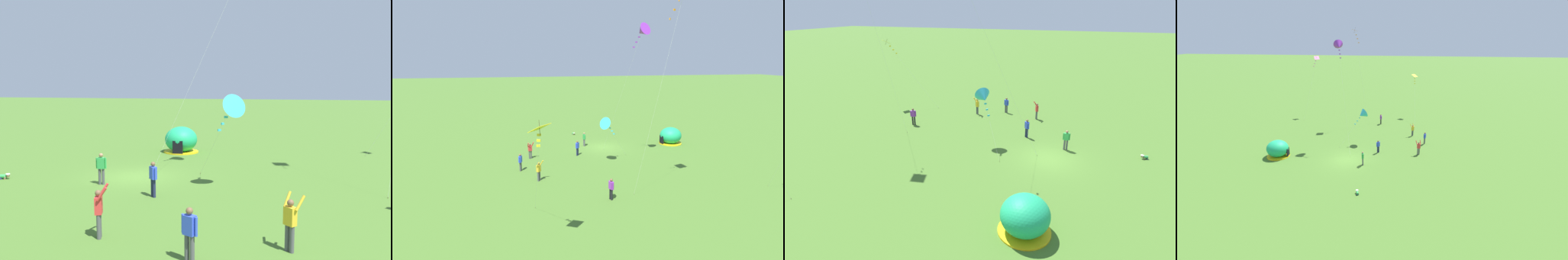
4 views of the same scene
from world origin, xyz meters
The scene contains 14 objects.
ground_plane centered at (0.00, 0.00, 0.00)m, with size 300.00×300.00×0.00m, color #477028.
popup_tent centered at (-8.86, 0.02, 1.00)m, with size 2.81×2.81×2.10m.
toddler_crawling centered at (2.54, -7.00, 0.18)m, with size 0.35×0.55×0.32m.
person_with_toddler centered at (9.83, 6.13, 0.96)m, with size 0.36×0.55×1.72m.
person_near_tent centered at (3.64, 2.53, 0.96)m, with size 0.43×0.46×1.72m.
person_flying_kite centered at (8.82, 2.57, 1.00)m, with size 0.71×0.62×1.89m.
person_arms_raised centered at (8.22, 9.01, 1.00)m, with size 0.69×0.71×1.89m.
person_center_field centered at (2.16, -1.05, 0.96)m, with size 0.29×0.59×1.72m.
person_watching_sky centered at (2.98, 13.86, 0.96)m, with size 0.35×0.56×1.72m.
kite_pink centered at (-9.44, 19.13, 10.03)m, with size 2.04×5.73×10.69m.
kite_cyan centered at (1.09, 5.77, 4.15)m, with size 3.78×3.22×4.91m.
kite_orange centered at (-1.30, 14.93, 14.57)m, with size 2.89×2.22×15.48m.
kite_yellow centered at (8.52, 19.95, 7.09)m, with size 1.17×6.73×7.72m.
kite_purple centered at (-1.98, 6.39, 13.14)m, with size 3.08×6.31×13.90m.
Camera 4 is at (6.58, -28.30, 14.82)m, focal length 24.00 mm.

